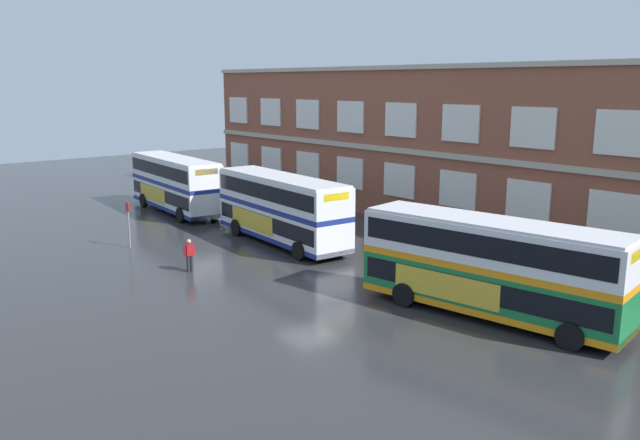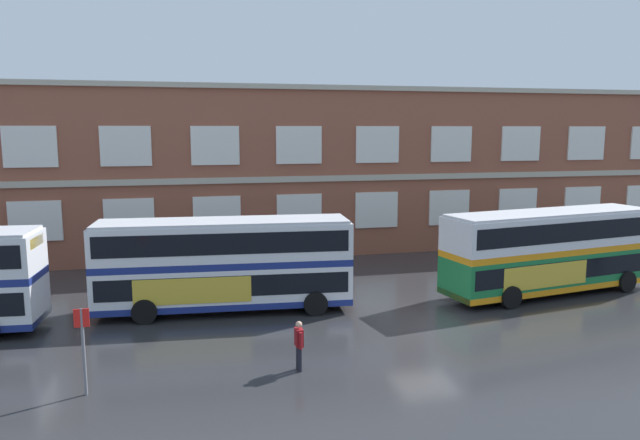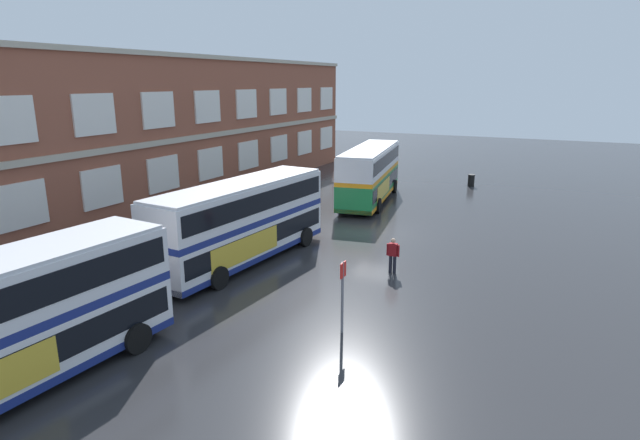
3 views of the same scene
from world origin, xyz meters
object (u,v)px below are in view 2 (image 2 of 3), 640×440
(waiting_passenger, at_px, (299,344))
(bus_stand_flag, at_px, (83,343))
(double_decker_far, at_px, (549,250))
(double_decker_middle, at_px, (224,263))

(waiting_passenger, distance_m, bus_stand_flag, 6.69)
(waiting_passenger, xyz_separation_m, bus_stand_flag, (-6.65, -0.31, 0.70))
(double_decker_far, height_order, waiting_passenger, double_decker_far)
(double_decker_middle, height_order, double_decker_far, same)
(double_decker_middle, bearing_deg, double_decker_far, -3.15)
(double_decker_middle, xyz_separation_m, double_decker_far, (15.52, -0.85, 0.00))
(double_decker_far, relative_size, bus_stand_flag, 4.17)
(double_decker_middle, relative_size, bus_stand_flag, 4.14)
(waiting_passenger, bearing_deg, double_decker_far, 24.93)
(double_decker_middle, relative_size, waiting_passenger, 6.57)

